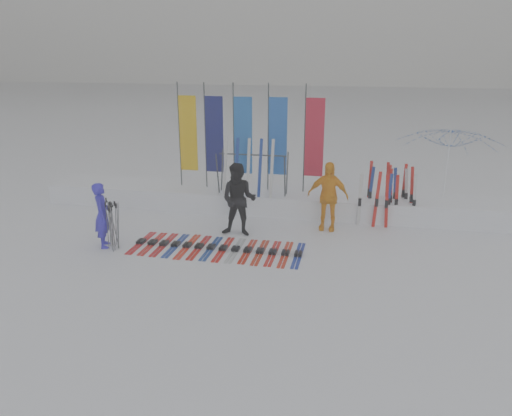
% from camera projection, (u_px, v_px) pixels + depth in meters
% --- Properties ---
extents(ground, '(120.00, 120.00, 0.00)m').
position_uv_depth(ground, '(233.00, 271.00, 11.10)').
color(ground, white).
rests_on(ground, ground).
extents(snow_bank, '(14.00, 1.60, 0.60)m').
position_uv_depth(snow_bank, '(269.00, 200.00, 15.30)').
color(snow_bank, white).
rests_on(snow_bank, ground).
extents(person_blue, '(0.60, 0.71, 1.64)m').
position_uv_depth(person_blue, '(102.00, 215.00, 12.29)').
color(person_blue, '#2C21C5').
rests_on(person_blue, ground).
extents(person_black, '(0.95, 0.74, 1.94)m').
position_uv_depth(person_black, '(239.00, 200.00, 13.01)').
color(person_black, black).
rests_on(person_black, ground).
extents(person_yellow, '(1.14, 0.55, 1.89)m').
position_uv_depth(person_yellow, '(328.00, 196.00, 13.45)').
color(person_yellow, '#FFA310').
rests_on(person_yellow, ground).
extents(tent_canopy, '(3.82, 3.85, 2.68)m').
position_uv_depth(tent_canopy, '(446.00, 172.00, 14.38)').
color(tent_canopy, white).
rests_on(tent_canopy, ground).
extents(ski_row, '(4.20, 1.67, 0.07)m').
position_uv_depth(ski_row, '(217.00, 248.00, 12.33)').
color(ski_row, red).
rests_on(ski_row, ground).
extents(pole_cluster, '(0.47, 0.50, 1.25)m').
position_uv_depth(pole_cluster, '(112.00, 225.00, 12.26)').
color(pole_cluster, '#595B60').
rests_on(pole_cluster, ground).
extents(feather_flags, '(4.46, 0.12, 3.20)m').
position_uv_depth(feather_flags, '(246.00, 136.00, 14.97)').
color(feather_flags, '#383A3F').
rests_on(feather_flags, ground).
extents(ski_rack, '(2.04, 0.80, 1.23)m').
position_uv_depth(ski_rack, '(253.00, 168.00, 14.68)').
color(ski_rack, '#383A3F').
rests_on(ski_rack, ground).
extents(upright_skis, '(1.56, 1.13, 1.68)m').
position_uv_depth(upright_skis, '(389.00, 195.00, 14.12)').
color(upright_skis, red).
rests_on(upright_skis, ground).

